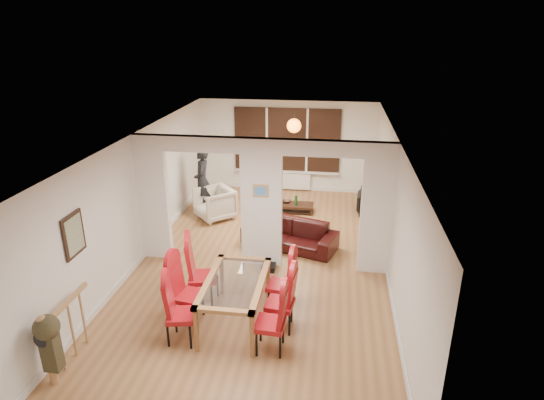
% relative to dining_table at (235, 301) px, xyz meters
% --- Properties ---
extents(floor, '(5.00, 9.00, 0.01)m').
position_rel_dining_table_xyz_m(floor, '(0.10, 2.01, -0.39)').
color(floor, '#98673D').
rests_on(floor, ground).
extents(room_walls, '(5.00, 9.00, 2.60)m').
position_rel_dining_table_xyz_m(room_walls, '(0.10, 2.01, 0.91)').
color(room_walls, silver).
rests_on(room_walls, floor).
extents(divider_wall, '(5.00, 0.18, 2.60)m').
position_rel_dining_table_xyz_m(divider_wall, '(0.10, 2.01, 0.91)').
color(divider_wall, white).
rests_on(divider_wall, floor).
extents(bay_window_blinds, '(3.00, 0.08, 1.80)m').
position_rel_dining_table_xyz_m(bay_window_blinds, '(0.10, 6.45, 1.11)').
color(bay_window_blinds, black).
rests_on(bay_window_blinds, room_walls).
extents(radiator, '(1.40, 0.08, 0.50)m').
position_rel_dining_table_xyz_m(radiator, '(0.10, 6.41, -0.09)').
color(radiator, white).
rests_on(radiator, floor).
extents(pendant_light, '(0.36, 0.36, 0.36)m').
position_rel_dining_table_xyz_m(pendant_light, '(0.40, 5.31, 1.76)').
color(pendant_light, orange).
rests_on(pendant_light, room_walls).
extents(stair_newel, '(0.40, 1.20, 1.10)m').
position_rel_dining_table_xyz_m(stair_newel, '(-2.15, -1.19, 0.16)').
color(stair_newel, '#A77B4D').
rests_on(stair_newel, floor).
extents(wall_poster, '(0.04, 0.52, 0.67)m').
position_rel_dining_table_xyz_m(wall_poster, '(-2.37, -0.39, 1.21)').
color(wall_poster, gray).
rests_on(wall_poster, room_walls).
extents(pillar_photo, '(0.30, 0.03, 0.25)m').
position_rel_dining_table_xyz_m(pillar_photo, '(0.10, 1.92, 1.21)').
color(pillar_photo, '#4C8CD8').
rests_on(pillar_photo, divider_wall).
extents(dining_table, '(0.93, 1.66, 0.78)m').
position_rel_dining_table_xyz_m(dining_table, '(0.00, 0.00, 0.00)').
color(dining_table, '#936136').
rests_on(dining_table, floor).
extents(dining_chair_la, '(0.50, 0.50, 1.07)m').
position_rel_dining_table_xyz_m(dining_chair_la, '(-0.70, -0.57, 0.15)').
color(dining_chair_la, maroon).
rests_on(dining_chair_la, floor).
extents(dining_chair_lb, '(0.52, 0.52, 1.12)m').
position_rel_dining_table_xyz_m(dining_chair_lb, '(-0.77, -0.07, 0.17)').
color(dining_chair_lb, maroon).
rests_on(dining_chair_lb, floor).
extents(dining_chair_lc, '(0.56, 0.56, 1.18)m').
position_rel_dining_table_xyz_m(dining_chair_lc, '(-0.67, 0.48, 0.20)').
color(dining_chair_lc, maroon).
rests_on(dining_chair_lc, floor).
extents(dining_chair_ra, '(0.45, 0.45, 1.07)m').
position_rel_dining_table_xyz_m(dining_chair_ra, '(0.65, -0.59, 0.15)').
color(dining_chair_ra, maroon).
rests_on(dining_chair_ra, floor).
extents(dining_chair_rb, '(0.47, 0.47, 1.06)m').
position_rel_dining_table_xyz_m(dining_chair_rb, '(0.73, -0.05, 0.14)').
color(dining_chair_rb, maroon).
rests_on(dining_chair_rb, floor).
extents(dining_chair_rc, '(0.47, 0.47, 1.06)m').
position_rel_dining_table_xyz_m(dining_chair_rc, '(0.67, 0.49, 0.14)').
color(dining_chair_rc, maroon).
rests_on(dining_chair_rc, floor).
extents(sofa, '(2.17, 1.37, 0.59)m').
position_rel_dining_table_xyz_m(sofa, '(0.58, 2.83, -0.09)').
color(sofa, black).
rests_on(sofa, floor).
extents(armchair, '(1.19, 1.19, 0.78)m').
position_rel_dining_table_xyz_m(armchair, '(-1.43, 4.11, 0.00)').
color(armchair, '#C0B5A3').
rests_on(armchair, floor).
extents(person, '(0.70, 0.53, 1.71)m').
position_rel_dining_table_xyz_m(person, '(-1.83, 4.47, 0.47)').
color(person, black).
rests_on(person, floor).
extents(television, '(0.93, 0.19, 0.53)m').
position_rel_dining_table_xyz_m(television, '(2.10, 5.14, -0.12)').
color(television, black).
rests_on(television, floor).
extents(coffee_table, '(1.05, 0.74, 0.22)m').
position_rel_dining_table_xyz_m(coffee_table, '(0.51, 4.79, -0.28)').
color(coffee_table, black).
rests_on(coffee_table, floor).
extents(bottle, '(0.07, 0.07, 0.28)m').
position_rel_dining_table_xyz_m(bottle, '(0.55, 4.71, -0.03)').
color(bottle, '#143F19').
rests_on(bottle, coffee_table).
extents(bowl, '(0.22, 0.22, 0.06)m').
position_rel_dining_table_xyz_m(bowl, '(0.29, 4.88, -0.14)').
color(bowl, black).
rests_on(bowl, coffee_table).
extents(shoes, '(0.26, 0.28, 0.11)m').
position_rel_dining_table_xyz_m(shoes, '(0.28, 1.75, -0.34)').
color(shoes, black).
rests_on(shoes, floor).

